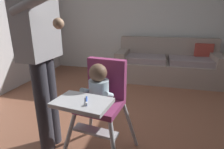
% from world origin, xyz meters
% --- Properties ---
extents(ground, '(6.20, 6.45, 0.10)m').
position_xyz_m(ground, '(0.00, 0.00, -0.05)').
color(ground, brown).
extents(wall_far, '(5.40, 0.06, 2.51)m').
position_xyz_m(wall_far, '(0.00, 2.46, 1.26)').
color(wall_far, silver).
rests_on(wall_far, ground).
extents(couch, '(2.04, 0.86, 0.86)m').
position_xyz_m(couch, '(0.47, 1.94, 0.33)').
color(couch, gray).
rests_on(couch, ground).
extents(high_chair, '(0.68, 0.78, 0.94)m').
position_xyz_m(high_chair, '(-0.21, -0.54, 0.65)').
color(high_chair, silver).
rests_on(high_chair, ground).
extents(adult_standing, '(0.51, 0.51, 1.73)m').
position_xyz_m(adult_standing, '(-0.76, -0.52, 0.98)').
color(adult_standing, '#34343C').
rests_on(adult_standing, ground).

